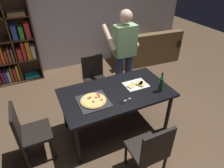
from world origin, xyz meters
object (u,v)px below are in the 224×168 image
object	(u,v)px
person_serving_pizza	(124,53)
pepperoni_pizza_on_tray	(93,101)
chair_left_end	(27,131)
couch	(146,50)
dining_table	(116,96)
chair_far_side	(95,76)
kitchen_scissors	(124,101)
chair_near_camera	(151,150)
bookshelf	(1,45)
wine_bottle	(161,84)

from	to	relation	value
person_serving_pizza	pepperoni_pizza_on_tray	bearing A→B (deg)	-138.33
chair_left_end	pepperoni_pizza_on_tray	xyz separation A→B (m)	(0.92, -0.08, 0.25)
couch	person_serving_pizza	world-z (taller)	person_serving_pizza
dining_table	chair_far_side	size ratio (longest dim) A/B	1.84
chair_left_end	person_serving_pizza	world-z (taller)	person_serving_pizza
kitchen_scissors	chair_left_end	bearing A→B (deg)	168.72
chair_near_camera	chair_left_end	distance (m)	1.62
couch	bookshelf	distance (m)	3.52
dining_table	kitchen_scissors	size ratio (longest dim) A/B	8.36
person_serving_pizza	kitchen_scissors	bearing A→B (deg)	-118.07
chair_left_end	pepperoni_pizza_on_tray	size ratio (longest dim) A/B	2.14
kitchen_scissors	chair_near_camera	bearing A→B (deg)	-88.93
dining_table	chair_left_end	size ratio (longest dim) A/B	1.84
chair_left_end	dining_table	bearing A→B (deg)	0.00
couch	person_serving_pizza	bearing A→B (deg)	-137.63
chair_far_side	kitchen_scissors	distance (m)	1.23
chair_near_camera	kitchen_scissors	bearing A→B (deg)	91.07
chair_near_camera	couch	size ratio (longest dim) A/B	0.51
dining_table	couch	world-z (taller)	couch
person_serving_pizza	kitchen_scissors	xyz separation A→B (m)	(-0.52, -0.98, -0.24)
bookshelf	person_serving_pizza	bearing A→B (deg)	-38.64
dining_table	wine_bottle	distance (m)	0.69
bookshelf	person_serving_pizza	xyz separation A→B (m)	(2.07, -1.65, 0.11)
chair_far_side	bookshelf	world-z (taller)	bookshelf
kitchen_scissors	pepperoni_pizza_on_tray	bearing A→B (deg)	154.86
chair_near_camera	kitchen_scissors	size ratio (longest dim) A/B	4.55
pepperoni_pizza_on_tray	couch	bearing A→B (deg)	42.10
pepperoni_pizza_on_tray	chair_far_side	bearing A→B (deg)	69.03
couch	pepperoni_pizza_on_tray	size ratio (longest dim) A/B	4.17
bookshelf	kitchen_scissors	world-z (taller)	bookshelf
person_serving_pizza	kitchen_scissors	world-z (taller)	person_serving_pizza
chair_far_side	chair_left_end	distance (m)	1.62
person_serving_pizza	pepperoni_pizza_on_tray	world-z (taller)	person_serving_pizza
couch	kitchen_scissors	distance (m)	2.98
chair_far_side	wine_bottle	world-z (taller)	wine_bottle
chair_near_camera	couch	world-z (taller)	chair_near_camera
person_serving_pizza	couch	bearing A→B (deg)	42.37
dining_table	person_serving_pizza	world-z (taller)	person_serving_pizza
chair_near_camera	pepperoni_pizza_on_tray	size ratio (longest dim) A/B	2.14
chair_near_camera	wine_bottle	xyz separation A→B (m)	(0.61, 0.69, 0.36)
chair_far_side	bookshelf	xyz separation A→B (m)	(-1.56, 1.43, 0.38)
chair_far_side	person_serving_pizza	xyz separation A→B (m)	(0.51, -0.22, 0.49)
chair_left_end	couch	size ratio (longest dim) A/B	0.51
chair_far_side	chair_near_camera	bearing A→B (deg)	-90.00
dining_table	wine_bottle	size ratio (longest dim) A/B	5.23
kitchen_scissors	bookshelf	bearing A→B (deg)	120.33
couch	chair_left_end	bearing A→B (deg)	-148.23
chair_near_camera	kitchen_scissors	distance (m)	0.73
bookshelf	chair_near_camera	bearing A→B (deg)	-64.91
chair_far_side	pepperoni_pizza_on_tray	world-z (taller)	chair_far_side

